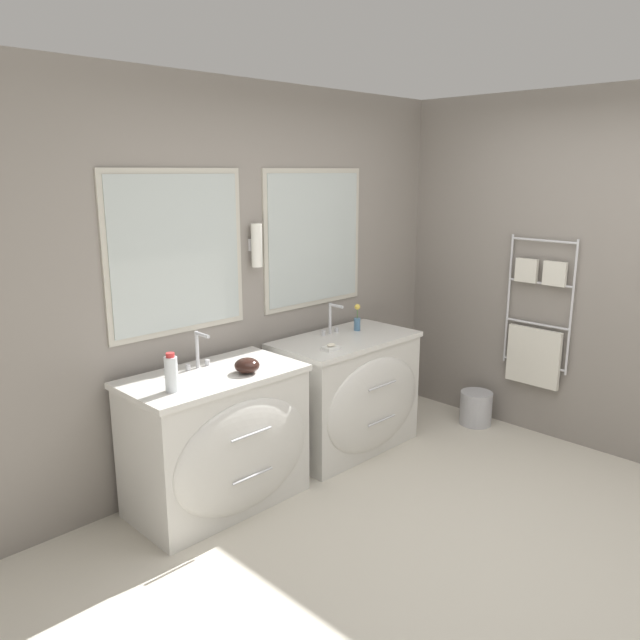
% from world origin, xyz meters
% --- Properties ---
extents(ground_plane, '(16.00, 16.00, 0.00)m').
position_xyz_m(ground_plane, '(0.00, 0.00, 0.00)').
color(ground_plane, beige).
extents(wall_back, '(5.05, 0.15, 2.60)m').
position_xyz_m(wall_back, '(-0.01, 1.88, 1.31)').
color(wall_back, gray).
rests_on(wall_back, ground_plane).
extents(wall_right, '(0.13, 3.77, 2.60)m').
position_xyz_m(wall_right, '(1.75, 0.83, 1.29)').
color(wall_right, gray).
rests_on(wall_right, ground_plane).
extents(vanity_left, '(1.08, 0.66, 0.85)m').
position_xyz_m(vanity_left, '(-0.71, 1.48, 0.43)').
color(vanity_left, silver).
rests_on(vanity_left, ground_plane).
extents(vanity_right, '(1.08, 0.66, 0.85)m').
position_xyz_m(vanity_right, '(0.45, 1.48, 0.43)').
color(vanity_right, silver).
rests_on(vanity_right, ground_plane).
extents(faucet_left, '(0.17, 0.14, 0.23)m').
position_xyz_m(faucet_left, '(-0.71, 1.66, 0.96)').
color(faucet_left, silver).
rests_on(faucet_left, vanity_left).
extents(faucet_right, '(0.17, 0.14, 0.23)m').
position_xyz_m(faucet_right, '(0.45, 1.66, 0.96)').
color(faucet_right, silver).
rests_on(faucet_right, vanity_right).
extents(toiletry_bottle, '(0.07, 0.07, 0.22)m').
position_xyz_m(toiletry_bottle, '(-1.05, 1.42, 0.95)').
color(toiletry_bottle, silver).
rests_on(toiletry_bottle, vanity_left).
extents(amenity_bowl, '(0.15, 0.15, 0.09)m').
position_xyz_m(amenity_bowl, '(-0.56, 1.38, 0.89)').
color(amenity_bowl, black).
rests_on(amenity_bowl, vanity_left).
extents(flower_vase, '(0.05, 0.05, 0.20)m').
position_xyz_m(flower_vase, '(0.66, 1.59, 0.93)').
color(flower_vase, teal).
rests_on(flower_vase, vanity_right).
extents(soap_dish, '(0.11, 0.08, 0.04)m').
position_xyz_m(soap_dish, '(0.15, 1.37, 0.87)').
color(soap_dish, white).
rests_on(soap_dish, vanity_right).
extents(waste_bin, '(0.26, 0.26, 0.27)m').
position_xyz_m(waste_bin, '(1.52, 1.05, 0.14)').
color(waste_bin, '#B7B7BC').
rests_on(waste_bin, ground_plane).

